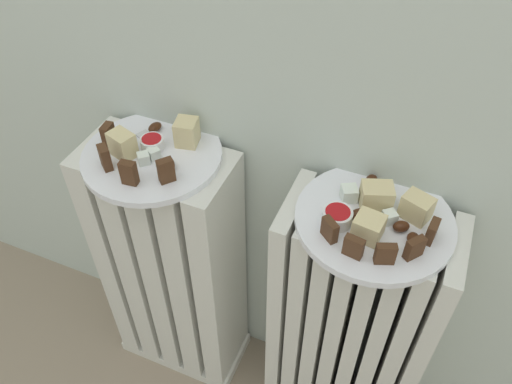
% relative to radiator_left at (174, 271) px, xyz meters
% --- Properties ---
extents(radiator_left, '(0.30, 0.15, 0.65)m').
position_rel_radiator_left_xyz_m(radiator_left, '(0.00, 0.00, 0.00)').
color(radiator_left, silver).
rests_on(radiator_left, ground_plane).
extents(radiator_right, '(0.30, 0.15, 0.65)m').
position_rel_radiator_left_xyz_m(radiator_right, '(0.39, 0.00, 0.00)').
color(radiator_right, silver).
rests_on(radiator_right, ground_plane).
extents(plate_left, '(0.24, 0.24, 0.01)m').
position_rel_radiator_left_xyz_m(plate_left, '(-0.00, 0.00, 0.33)').
color(plate_left, white).
rests_on(plate_left, radiator_left).
extents(plate_right, '(0.24, 0.24, 0.01)m').
position_rel_radiator_left_xyz_m(plate_right, '(0.39, 0.00, 0.33)').
color(plate_right, white).
rests_on(plate_right, radiator_right).
extents(dark_cake_slice_left_0, '(0.02, 0.03, 0.04)m').
position_rel_radiator_left_xyz_m(dark_cake_slice_left_0, '(-0.08, -0.01, 0.36)').
color(dark_cake_slice_left_0, '#472B19').
rests_on(dark_cake_slice_left_0, plate_left).
extents(dark_cake_slice_left_1, '(0.03, 0.03, 0.04)m').
position_rel_radiator_left_xyz_m(dark_cake_slice_left_1, '(-0.05, -0.06, 0.36)').
color(dark_cake_slice_left_1, '#472B19').
rests_on(dark_cake_slice_left_1, plate_left).
extents(dark_cake_slice_left_2, '(0.03, 0.02, 0.04)m').
position_rel_radiator_left_xyz_m(dark_cake_slice_left_2, '(0.01, -0.08, 0.36)').
color(dark_cake_slice_left_2, '#472B19').
rests_on(dark_cake_slice_left_2, plate_left).
extents(dark_cake_slice_left_3, '(0.03, 0.03, 0.04)m').
position_rel_radiator_left_xyz_m(dark_cake_slice_left_3, '(0.06, -0.05, 0.36)').
color(dark_cake_slice_left_3, '#472B19').
rests_on(dark_cake_slice_left_3, plate_left).
extents(marble_cake_slice_left_0, '(0.05, 0.04, 0.04)m').
position_rel_radiator_left_xyz_m(marble_cake_slice_left_0, '(-0.04, -0.02, 0.36)').
color(marble_cake_slice_left_0, beige).
rests_on(marble_cake_slice_left_0, plate_left).
extents(marble_cake_slice_left_1, '(0.04, 0.05, 0.05)m').
position_rel_radiator_left_xyz_m(marble_cake_slice_left_1, '(0.04, 0.05, 0.36)').
color(marble_cake_slice_left_1, beige).
rests_on(marble_cake_slice_left_1, plate_left).
extents(turkish_delight_left_0, '(0.03, 0.03, 0.02)m').
position_rel_radiator_left_xyz_m(turkish_delight_left_0, '(0.01, -0.01, 0.35)').
color(turkish_delight_left_0, white).
rests_on(turkish_delight_left_0, plate_left).
extents(turkish_delight_left_1, '(0.03, 0.03, 0.02)m').
position_rel_radiator_left_xyz_m(turkish_delight_left_1, '(0.00, -0.03, 0.35)').
color(turkish_delight_left_1, white).
rests_on(turkish_delight_left_1, plate_left).
extents(medjool_date_left_0, '(0.02, 0.03, 0.01)m').
position_rel_radiator_left_xyz_m(medjool_date_left_0, '(-0.03, 0.06, 0.35)').
color(medjool_date_left_0, '#3D1E0F').
rests_on(medjool_date_left_0, plate_left).
extents(medjool_date_left_1, '(0.03, 0.03, 0.01)m').
position_rel_radiator_left_xyz_m(medjool_date_left_1, '(0.05, -0.02, 0.35)').
color(medjool_date_left_1, '#3D1E0F').
rests_on(medjool_date_left_1, plate_left).
extents(jam_bowl_left, '(0.04, 0.04, 0.02)m').
position_rel_radiator_left_xyz_m(jam_bowl_left, '(-0.01, 0.01, 0.35)').
color(jam_bowl_left, white).
rests_on(jam_bowl_left, plate_left).
extents(dark_cake_slice_right_0, '(0.03, 0.03, 0.03)m').
position_rel_radiator_left_xyz_m(dark_cake_slice_right_0, '(0.34, -0.07, 0.36)').
color(dark_cake_slice_right_0, '#472B19').
rests_on(dark_cake_slice_right_0, plate_right).
extents(dark_cake_slice_right_1, '(0.03, 0.02, 0.03)m').
position_rel_radiator_left_xyz_m(dark_cake_slice_right_1, '(0.38, -0.08, 0.36)').
color(dark_cake_slice_right_1, '#472B19').
rests_on(dark_cake_slice_right_1, plate_right).
extents(dark_cake_slice_right_2, '(0.03, 0.02, 0.03)m').
position_rel_radiator_left_xyz_m(dark_cake_slice_right_2, '(0.42, -0.08, 0.36)').
color(dark_cake_slice_right_2, '#472B19').
rests_on(dark_cake_slice_right_2, plate_right).
extents(dark_cake_slice_right_3, '(0.03, 0.03, 0.03)m').
position_rel_radiator_left_xyz_m(dark_cake_slice_right_3, '(0.46, -0.05, 0.36)').
color(dark_cake_slice_right_3, '#472B19').
rests_on(dark_cake_slice_right_3, plate_right).
extents(dark_cake_slice_right_4, '(0.02, 0.03, 0.03)m').
position_rel_radiator_left_xyz_m(dark_cake_slice_right_4, '(0.48, -0.01, 0.36)').
color(dark_cake_slice_right_4, '#472B19').
rests_on(dark_cake_slice_right_4, plate_right).
extents(marble_cake_slice_right_0, '(0.06, 0.05, 0.04)m').
position_rel_radiator_left_xyz_m(marble_cake_slice_right_0, '(0.39, 0.02, 0.36)').
color(marble_cake_slice_right_0, beige).
rests_on(marble_cake_slice_right_0, plate_right).
extents(marble_cake_slice_right_1, '(0.05, 0.04, 0.04)m').
position_rel_radiator_left_xyz_m(marble_cake_slice_right_1, '(0.39, -0.04, 0.36)').
color(marble_cake_slice_right_1, beige).
rests_on(marble_cake_slice_right_1, plate_right).
extents(marble_cake_slice_right_2, '(0.05, 0.05, 0.04)m').
position_rel_radiator_left_xyz_m(marble_cake_slice_right_2, '(0.45, 0.03, 0.36)').
color(marble_cake_slice_right_2, beige).
rests_on(marble_cake_slice_right_2, plate_right).
extents(turkish_delight_right_0, '(0.03, 0.03, 0.02)m').
position_rel_radiator_left_xyz_m(turkish_delight_right_0, '(0.41, 0.00, 0.35)').
color(turkish_delight_right_0, white).
rests_on(turkish_delight_right_0, plate_right).
extents(turkish_delight_right_1, '(0.03, 0.03, 0.02)m').
position_rel_radiator_left_xyz_m(turkish_delight_right_1, '(0.34, 0.02, 0.35)').
color(turkish_delight_right_1, white).
rests_on(turkish_delight_right_1, plate_right).
extents(medjool_date_right_0, '(0.03, 0.03, 0.02)m').
position_rel_radiator_left_xyz_m(medjool_date_right_0, '(0.43, -0.01, 0.35)').
color(medjool_date_right_0, '#3D1E0F').
rests_on(medjool_date_right_0, plate_right).
extents(medjool_date_right_1, '(0.02, 0.03, 0.01)m').
position_rel_radiator_left_xyz_m(medjool_date_right_1, '(0.37, 0.07, 0.35)').
color(medjool_date_right_1, '#3D1E0F').
rests_on(medjool_date_right_1, plate_right).
extents(medjool_date_right_2, '(0.02, 0.03, 0.01)m').
position_rel_radiator_left_xyz_m(medjool_date_right_2, '(0.45, -0.03, 0.35)').
color(medjool_date_right_2, '#3D1E0F').
rests_on(medjool_date_right_2, plate_right).
extents(medjool_date_right_3, '(0.03, 0.03, 0.02)m').
position_rel_radiator_left_xyz_m(medjool_date_right_3, '(0.37, -0.01, 0.35)').
color(medjool_date_right_3, '#3D1E0F').
rests_on(medjool_date_right_3, plate_right).
extents(jam_bowl_right, '(0.05, 0.05, 0.02)m').
position_rel_radiator_left_xyz_m(jam_bowl_right, '(0.34, -0.03, 0.35)').
color(jam_bowl_right, white).
rests_on(jam_bowl_right, plate_right).
extents(fork, '(0.05, 0.10, 0.00)m').
position_rel_radiator_left_xyz_m(fork, '(-0.05, 0.01, 0.34)').
color(fork, silver).
rests_on(fork, plate_left).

